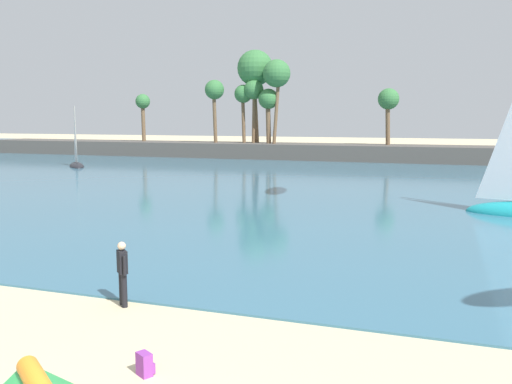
# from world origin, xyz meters

# --- Properties ---
(sea) EXTENTS (220.00, 89.40, 0.06)m
(sea) POSITION_xyz_m (0.00, 51.48, 0.03)
(sea) COLOR #386B84
(sea) RESTS_ON ground
(palm_headland) EXTENTS (106.96, 6.48, 12.80)m
(palm_headland) POSITION_xyz_m (2.70, 56.21, 3.19)
(palm_headland) COLOR #514C47
(palm_headland) RESTS_ON ground
(person_at_waterline) EXTENTS (0.43, 0.40, 1.67)m
(person_at_waterline) POSITION_xyz_m (-2.94, 6.47, 0.89)
(person_at_waterline) COLOR black
(person_at_waterline) RESTS_ON ground
(backpack_near_kite) EXTENTS (0.36, 0.36, 0.44)m
(backpack_near_kite) POSITION_xyz_m (-0.46, 3.35, 0.21)
(backpack_near_kite) COLOR purple
(backpack_near_kite) RESTS_ON ground
(sailboat_mid_bay) EXTENTS (3.88, 4.07, 6.28)m
(sailboat_mid_bay) POSITION_xyz_m (-29.10, 39.02, 0.63)
(sailboat_mid_bay) COLOR black
(sailboat_mid_bay) RESTS_ON sea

